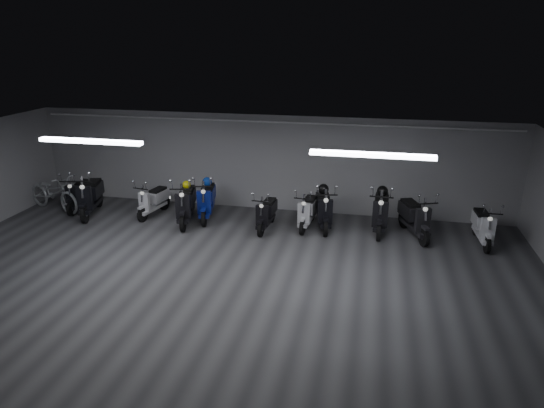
% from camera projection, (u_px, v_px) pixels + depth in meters
% --- Properties ---
extents(floor, '(14.00, 10.00, 0.01)m').
position_uv_depth(floor, '(212.00, 290.00, 9.80)').
color(floor, '#37373A').
rests_on(floor, ground).
extents(ceiling, '(14.00, 10.00, 0.01)m').
position_uv_depth(ceiling, '(206.00, 156.00, 8.87)').
color(ceiling, slate).
rests_on(ceiling, ground).
extents(back_wall, '(14.00, 0.01, 2.80)m').
position_uv_depth(back_wall, '(266.00, 163.00, 13.95)').
color(back_wall, gray).
rests_on(back_wall, ground).
extents(fluor_strip_left, '(2.40, 0.18, 0.08)m').
position_uv_depth(fluor_strip_left, '(90.00, 141.00, 10.40)').
color(fluor_strip_left, white).
rests_on(fluor_strip_left, ceiling).
extents(fluor_strip_right, '(2.40, 0.18, 0.08)m').
position_uv_depth(fluor_strip_right, '(372.00, 155.00, 9.22)').
color(fluor_strip_right, white).
rests_on(fluor_strip_right, ceiling).
extents(conduit, '(13.60, 0.05, 0.05)m').
position_uv_depth(conduit, '(265.00, 122.00, 13.47)').
color(conduit, white).
rests_on(conduit, back_wall).
extents(scooter_0, '(0.72, 1.74, 1.26)m').
position_uv_depth(scooter_0, '(79.00, 189.00, 14.13)').
color(scooter_0, black).
rests_on(scooter_0, floor).
extents(scooter_1, '(1.16, 2.09, 1.48)m').
position_uv_depth(scooter_1, '(90.00, 190.00, 13.67)').
color(scooter_1, black).
rests_on(scooter_1, floor).
extents(scooter_2, '(0.80, 1.66, 1.19)m').
position_uv_depth(scooter_2, '(153.00, 196.00, 13.65)').
color(scooter_2, silver).
rests_on(scooter_2, floor).
extents(scooter_3, '(1.06, 2.04, 1.45)m').
position_uv_depth(scooter_3, '(186.00, 198.00, 13.08)').
color(scooter_3, black).
rests_on(scooter_3, floor).
extents(scooter_4, '(0.99, 1.97, 1.40)m').
position_uv_depth(scooter_4, '(206.00, 195.00, 13.42)').
color(scooter_4, navy).
rests_on(scooter_4, floor).
extents(scooter_5, '(0.62, 1.62, 1.19)m').
position_uv_depth(scooter_5, '(266.00, 208.00, 12.68)').
color(scooter_5, black).
rests_on(scooter_5, floor).
extents(scooter_6, '(0.70, 1.68, 1.21)m').
position_uv_depth(scooter_6, '(308.00, 206.00, 12.80)').
color(scooter_6, '#BCBCC1').
rests_on(scooter_6, floor).
extents(scooter_7, '(0.97, 1.95, 1.39)m').
position_uv_depth(scooter_7, '(324.00, 203.00, 12.77)').
color(scooter_7, black).
rests_on(scooter_7, floor).
extents(scooter_8, '(0.72, 1.95, 1.44)m').
position_uv_depth(scooter_8, '(381.00, 206.00, 12.50)').
color(scooter_8, black).
rests_on(scooter_8, floor).
extents(scooter_9, '(1.21, 1.93, 1.37)m').
position_uv_depth(scooter_9, '(415.00, 212.00, 12.18)').
color(scooter_9, black).
rests_on(scooter_9, floor).
extents(bicycle, '(2.20, 1.38, 1.34)m').
position_uv_depth(bicycle, '(53.00, 189.00, 14.04)').
color(bicycle, silver).
rests_on(bicycle, floor).
extents(scooter_10, '(0.63, 1.67, 1.23)m').
position_uv_depth(scooter_10, '(484.00, 221.00, 11.77)').
color(scooter_10, white).
rests_on(scooter_10, floor).
extents(helmet_0, '(0.29, 0.29, 0.29)m').
position_uv_depth(helmet_0, '(323.00, 189.00, 12.91)').
color(helmet_0, black).
rests_on(helmet_0, scooter_7).
extents(helmet_1, '(0.29, 0.29, 0.29)m').
position_uv_depth(helmet_1, '(382.00, 191.00, 12.64)').
color(helmet_1, black).
rests_on(helmet_1, scooter_8).
extents(helmet_2, '(0.23, 0.23, 0.23)m').
position_uv_depth(helmet_2, '(187.00, 185.00, 13.24)').
color(helmet_2, '#B9B50A').
rests_on(helmet_2, scooter_3).
extents(helmet_3, '(0.26, 0.26, 0.26)m').
position_uv_depth(helmet_3, '(207.00, 182.00, 13.57)').
color(helmet_3, '#0E349A').
rests_on(helmet_3, scooter_4).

